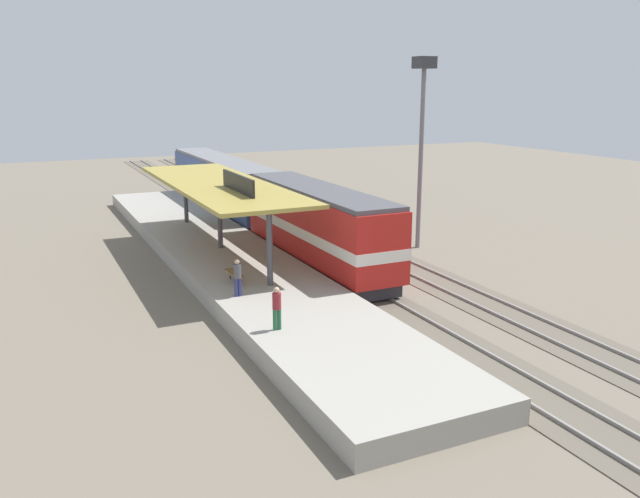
{
  "coord_description": "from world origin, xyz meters",
  "views": [
    {
      "loc": [
        -14.9,
        -35.28,
        10.04
      ],
      "look_at": [
        -1.38,
        -6.67,
        2.0
      ],
      "focal_mm": 36.27,
      "sensor_mm": 36.0,
      "label": 1
    }
  ],
  "objects_px": {
    "light_mast": "(422,113)",
    "person_walking": "(277,306)",
    "platform_bench": "(234,274)",
    "passenger_carriage_single": "(223,185)",
    "locomotive": "(318,226)",
    "person_waiting": "(238,276)"
  },
  "relations": [
    {
      "from": "person_waiting",
      "to": "person_walking",
      "type": "distance_m",
      "value": 4.54
    },
    {
      "from": "platform_bench",
      "to": "person_walking",
      "type": "relative_size",
      "value": 0.99
    },
    {
      "from": "person_walking",
      "to": "light_mast",
      "type": "bearing_deg",
      "value": 39.35
    },
    {
      "from": "platform_bench",
      "to": "passenger_carriage_single",
      "type": "xyz_separation_m",
      "value": [
        6.0,
        21.41,
        0.97
      ]
    },
    {
      "from": "person_waiting",
      "to": "person_walking",
      "type": "relative_size",
      "value": 1.0
    },
    {
      "from": "platform_bench",
      "to": "person_walking",
      "type": "xyz_separation_m",
      "value": [
        -0.41,
        -6.58,
        0.51
      ]
    },
    {
      "from": "person_waiting",
      "to": "platform_bench",
      "type": "bearing_deg",
      "value": 76.49
    },
    {
      "from": "locomotive",
      "to": "light_mast",
      "type": "height_order",
      "value": "light_mast"
    },
    {
      "from": "light_mast",
      "to": "person_waiting",
      "type": "distance_m",
      "value": 17.25
    },
    {
      "from": "light_mast",
      "to": "person_walking",
      "type": "bearing_deg",
      "value": -140.65
    },
    {
      "from": "passenger_carriage_single",
      "to": "platform_bench",
      "type": "bearing_deg",
      "value": -105.66
    },
    {
      "from": "locomotive",
      "to": "person_waiting",
      "type": "height_order",
      "value": "locomotive"
    },
    {
      "from": "platform_bench",
      "to": "passenger_carriage_single",
      "type": "relative_size",
      "value": 0.08
    },
    {
      "from": "light_mast",
      "to": "person_waiting",
      "type": "bearing_deg",
      "value": -153.52
    },
    {
      "from": "locomotive",
      "to": "person_walking",
      "type": "height_order",
      "value": "locomotive"
    },
    {
      "from": "platform_bench",
      "to": "locomotive",
      "type": "distance_m",
      "value": 6.98
    },
    {
      "from": "person_waiting",
      "to": "person_walking",
      "type": "bearing_deg",
      "value": -89.01
    },
    {
      "from": "locomotive",
      "to": "passenger_carriage_single",
      "type": "distance_m",
      "value": 18.0
    },
    {
      "from": "locomotive",
      "to": "passenger_carriage_single",
      "type": "height_order",
      "value": "locomotive"
    },
    {
      "from": "light_mast",
      "to": "person_walking",
      "type": "height_order",
      "value": "light_mast"
    },
    {
      "from": "passenger_carriage_single",
      "to": "person_walking",
      "type": "relative_size",
      "value": 11.7
    },
    {
      "from": "locomotive",
      "to": "person_walking",
      "type": "relative_size",
      "value": 8.44
    }
  ]
}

